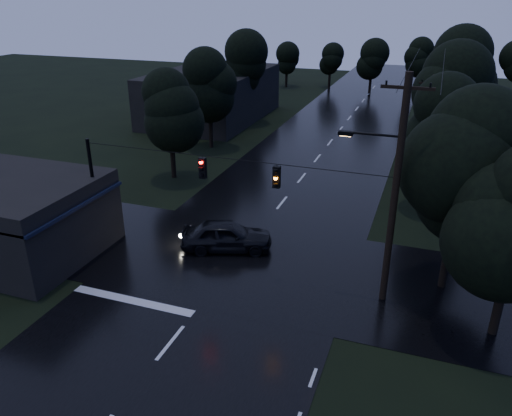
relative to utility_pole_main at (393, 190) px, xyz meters
The scene contains 16 objects.
main_road 21.06m from the utility_pole_main, 111.30° to the left, with size 12.00×120.00×0.02m, color black.
cross_street 9.14m from the utility_pole_main, behind, with size 60.00×9.00×0.02m, color black.
building_far_right 24.12m from the utility_pole_main, 74.01° to the left, with size 10.00×14.00×4.40m, color black.
building_far_left 36.15m from the utility_pole_main, 126.44° to the left, with size 10.00×16.00×5.00m, color black.
utility_pole_main is the anchor object (origin of this frame).
utility_pole_far 17.08m from the utility_pole_main, 87.00° to the left, with size 2.00×0.30×7.50m.
anchor_pole_left 15.08m from the utility_pole_main, behind, with size 0.18×0.18×6.00m, color black.
span_signals 6.85m from the utility_pole_main, behind, with size 15.00×0.37×1.12m.
tree_corner_near 3.35m from the utility_pole_main, 37.67° to the left, with size 4.48×4.48×9.44m.
tree_left_a 19.76m from the utility_pole_main, 146.16° to the left, with size 3.92×3.92×8.26m.
tree_left_b 25.50m from the utility_pole_main, 131.84° to the left, with size 4.20×4.20×8.85m.
tree_left_c 33.94m from the utility_pole_main, 121.27° to the left, with size 4.48×4.48×9.44m.
tree_right_a 11.12m from the utility_pole_main, 81.77° to the left, with size 4.20×4.20×8.85m.
tree_right_b 19.14m from the utility_pole_main, 83.42° to the left, with size 4.48×4.48×9.44m.
tree_right_c 29.16m from the utility_pole_main, 84.50° to the left, with size 4.76×4.76×10.03m.
car 9.64m from the utility_pole_main, 166.84° to the left, with size 1.93×4.79×1.63m, color black.
Camera 1 is at (8.54, -8.80, 12.76)m, focal length 35.00 mm.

